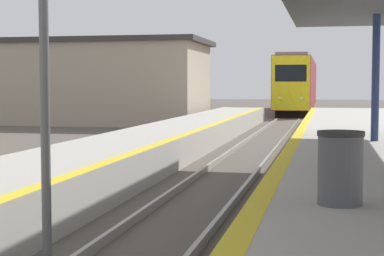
{
  "coord_description": "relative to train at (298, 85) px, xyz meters",
  "views": [
    {
      "loc": [
        2.49,
        -1.9,
        2.38
      ],
      "look_at": [
        -2.56,
        21.99,
        0.71
      ],
      "focal_mm": 60.0,
      "sensor_mm": 36.0,
      "label": 1
    }
  ],
  "objects": [
    {
      "name": "signal_near",
      "position": [
        -0.95,
        -48.32,
        1.04
      ],
      "size": [
        0.36,
        0.31,
        4.89
      ],
      "color": "#595959",
      "rests_on": "ground"
    },
    {
      "name": "train",
      "position": [
        0.0,
        0.0,
        0.0
      ],
      "size": [
        2.69,
        22.39,
        4.64
      ],
      "color": "black",
      "rests_on": "ground"
    },
    {
      "name": "station_building",
      "position": [
        -11.71,
        -18.66,
        0.18
      ],
      "size": [
        14.37,
        7.2,
        5.05
      ],
      "color": "tan",
      "rests_on": "ground"
    },
    {
      "name": "trash_bin",
      "position": [
        2.66,
        -47.61,
        -1.01
      ],
      "size": [
        0.58,
        0.58,
        0.92
      ],
      "color": "#4C4C51",
      "rests_on": "platform_right"
    }
  ]
}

